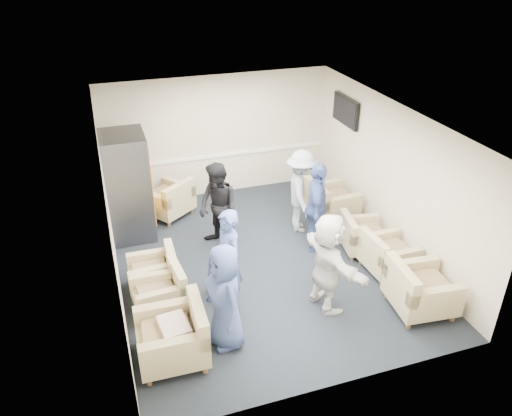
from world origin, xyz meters
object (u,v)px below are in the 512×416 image
object	(u,v)px
armchair_corner	(169,201)
person_front_right	(328,263)
armchair_left_near	(176,337)
armchair_right_midfar	(361,236)
armchair_right_midnear	(386,255)
armchair_right_near	(418,291)
person_back_right	(301,192)
armchair_left_mid	(162,292)
person_back_left	(218,208)
person_mid_right	(316,208)
person_front_left	(225,297)
vending_machine	(128,186)
person_mid_left	(228,260)
armchair_left_far	(156,274)
armchair_right_far	(329,203)

from	to	relation	value
armchair_corner	person_front_right	size ratio (longest dim) A/B	0.73
armchair_left_near	armchair_right_midfar	world-z (taller)	armchair_left_near
armchair_left_near	armchair_right_midnear	world-z (taller)	armchair_left_near
armchair_right_near	person_front_right	bearing A→B (deg)	73.57
armchair_left_near	armchair_corner	xyz separation A→B (m)	(0.59, 4.09, -0.02)
armchair_corner	person_back_right	world-z (taller)	person_back_right
armchair_left_mid	person_back_left	xyz separation A→B (m)	(1.30, 1.41, 0.55)
person_mid_right	person_front_left	bearing A→B (deg)	153.49
armchair_left_near	armchair_left_mid	size ratio (longest dim) A/B	1.13
armchair_left_near	vending_machine	xyz separation A→B (m)	(-0.22, 3.60, 0.67)
armchair_right_midfar	person_mid_left	size ratio (longest dim) A/B	0.52
armchair_corner	person_front_left	size ratio (longest dim) A/B	0.74
person_mid_left	person_back_left	distance (m)	1.69
person_mid_left	person_back_right	distance (m)	2.69
person_back_left	person_mid_right	world-z (taller)	person_mid_right
person_mid_left	person_front_right	xyz separation A→B (m)	(1.44, -0.51, -0.02)
armchair_right_midfar	person_mid_right	distance (m)	1.03
armchair_right_near	person_back_left	size ratio (longest dim) A/B	0.59
armchair_left_mid	armchair_left_far	size ratio (longest dim) A/B	1.06
person_mid_right	person_front_right	xyz separation A→B (m)	(-0.53, -1.59, -0.04)
armchair_left_mid	vending_machine	xyz separation A→B (m)	(-0.20, 2.45, 0.73)
armchair_right_near	person_mid_left	size ratio (longest dim) A/B	0.59
vending_machine	person_mid_left	xyz separation A→B (m)	(1.22, -2.71, -0.20)
armchair_left_far	armchair_right_far	bearing A→B (deg)	110.59
armchair_right_midfar	person_front_right	bearing A→B (deg)	143.06
armchair_left_far	vending_machine	xyz separation A→B (m)	(-0.18, 1.97, 0.73)
person_mid_left	person_back_left	size ratio (longest dim) A/B	0.99
armchair_left_near	armchair_right_far	world-z (taller)	armchair_left_near
vending_machine	person_back_right	size ratio (longest dim) A/B	1.24
person_mid_left	person_back_right	world-z (taller)	person_mid_left
armchair_right_midnear	armchair_right_midfar	size ratio (longest dim) A/B	0.94
armchair_left_mid	person_front_left	xyz separation A→B (m)	(0.76, -1.06, 0.51)
armchair_right_near	armchair_right_far	bearing A→B (deg)	6.44
person_mid_right	person_front_right	distance (m)	1.68
person_back_left	person_back_right	xyz separation A→B (m)	(1.71, 0.15, -0.01)
vending_machine	armchair_left_near	bearing A→B (deg)	-86.47
person_front_left	person_front_right	size ratio (longest dim) A/B	0.99
armchair_corner	person_back_left	xyz separation A→B (m)	(0.68, -1.53, 0.51)
armchair_right_midnear	armchair_right_far	xyz separation A→B (m)	(-0.13, 2.01, 0.04)
person_mid_left	person_mid_right	xyz separation A→B (m)	(1.97, 1.08, 0.02)
armchair_right_midnear	person_mid_right	bearing A→B (deg)	37.63
person_front_left	armchair_right_midnear	bearing A→B (deg)	95.88
armchair_right_far	person_front_right	distance (m)	2.89
armchair_corner	vending_machine	size ratio (longest dim) A/B	0.58
armchair_left_far	person_mid_left	xyz separation A→B (m)	(1.04, -0.74, 0.54)
person_back_right	person_front_right	xyz separation A→B (m)	(-0.54, -2.33, -0.01)
armchair_right_midfar	person_mid_right	size ratio (longest dim) A/B	0.51
armchair_left_far	armchair_right_midfar	bearing A→B (deg)	91.54
armchair_left_far	person_back_left	distance (m)	1.70
vending_machine	armchair_corner	bearing A→B (deg)	31.20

